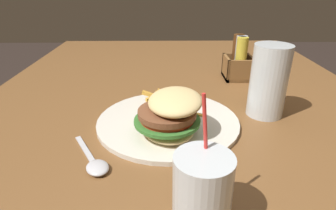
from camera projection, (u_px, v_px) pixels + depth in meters
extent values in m
cube|color=brown|center=(180.00, 114.00, 0.72)|extent=(1.59, 1.07, 0.03)
cylinder|color=brown|center=(86.00, 112.00, 1.52)|extent=(0.09, 0.09, 0.68)
cylinder|color=brown|center=(257.00, 112.00, 1.53)|extent=(0.09, 0.09, 0.68)
cylinder|color=silver|center=(168.00, 121.00, 0.63)|extent=(0.32, 0.32, 0.01)
ellipsoid|color=#E0C17F|center=(167.00, 128.00, 0.57)|extent=(0.16, 0.14, 0.03)
cylinder|color=#38752D|center=(167.00, 121.00, 0.56)|extent=(0.17, 0.17, 0.01)
cylinder|color=red|center=(167.00, 117.00, 0.56)|extent=(0.14, 0.14, 0.01)
cylinder|color=brown|center=(167.00, 113.00, 0.56)|extent=(0.15, 0.15, 0.01)
ellipsoid|color=#E0C17F|center=(175.00, 101.00, 0.55)|extent=(0.16, 0.15, 0.05)
cube|color=gold|center=(168.00, 100.00, 0.67)|extent=(0.05, 0.07, 0.02)
cube|color=gold|center=(180.00, 103.00, 0.67)|extent=(0.01, 0.06, 0.02)
cube|color=gold|center=(164.00, 97.00, 0.68)|extent=(0.09, 0.04, 0.02)
cube|color=gold|center=(181.00, 99.00, 0.69)|extent=(0.05, 0.05, 0.03)
cube|color=gold|center=(188.00, 107.00, 0.67)|extent=(0.06, 0.02, 0.02)
cube|color=gold|center=(169.00, 94.00, 0.67)|extent=(0.07, 0.07, 0.04)
cube|color=gold|center=(181.00, 104.00, 0.67)|extent=(0.08, 0.04, 0.02)
cube|color=gold|center=(158.00, 98.00, 0.69)|extent=(0.02, 0.08, 0.03)
cube|color=gold|center=(179.00, 99.00, 0.68)|extent=(0.06, 0.05, 0.02)
cube|color=gold|center=(189.00, 113.00, 0.65)|extent=(0.02, 0.07, 0.03)
cube|color=gold|center=(172.00, 95.00, 0.72)|extent=(0.01, 0.08, 0.03)
cube|color=gold|center=(161.00, 98.00, 0.67)|extent=(0.04, 0.07, 0.01)
cube|color=gold|center=(186.00, 99.00, 0.72)|extent=(0.08, 0.02, 0.02)
cube|color=gold|center=(174.00, 97.00, 0.73)|extent=(0.01, 0.08, 0.03)
cube|color=gold|center=(178.00, 103.00, 0.69)|extent=(0.03, 0.06, 0.01)
cylinder|color=silver|center=(269.00, 81.00, 0.64)|extent=(0.08, 0.08, 0.17)
cylinder|color=#C67F23|center=(268.00, 87.00, 0.65)|extent=(0.07, 0.07, 0.14)
cylinder|color=silver|center=(202.00, 192.00, 0.36)|extent=(0.08, 0.08, 0.11)
cylinder|color=#EFA819|center=(202.00, 200.00, 0.37)|extent=(0.07, 0.07, 0.08)
cylinder|color=red|center=(206.00, 158.00, 0.36)|extent=(0.01, 0.02, 0.18)
ellipsoid|color=silver|center=(98.00, 168.00, 0.48)|extent=(0.06, 0.06, 0.01)
cube|color=silver|center=(85.00, 150.00, 0.54)|extent=(0.10, 0.06, 0.00)
cube|color=brown|center=(237.00, 77.00, 0.91)|extent=(0.09, 0.09, 0.01)
cube|color=brown|center=(235.00, 64.00, 0.94)|extent=(0.01, 0.09, 0.07)
cube|color=brown|center=(241.00, 72.00, 0.86)|extent=(0.01, 0.09, 0.07)
cube|color=brown|center=(226.00, 68.00, 0.90)|extent=(0.09, 0.01, 0.07)
cube|color=brown|center=(250.00, 67.00, 0.90)|extent=(0.09, 0.01, 0.07)
cylinder|color=#512D14|center=(237.00, 54.00, 0.90)|extent=(0.03, 0.03, 0.13)
cylinder|color=#B2B2B7|center=(240.00, 56.00, 0.88)|extent=(0.03, 0.03, 0.13)
cylinder|color=gold|center=(241.00, 58.00, 0.86)|extent=(0.03, 0.03, 0.13)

